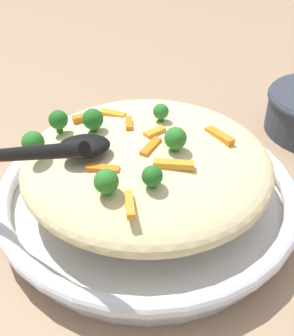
# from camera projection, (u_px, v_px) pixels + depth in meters

# --- Properties ---
(ground_plane) EXTENTS (2.40, 2.40, 0.00)m
(ground_plane) POSITION_uv_depth(u_px,v_px,m) (147.00, 209.00, 0.54)
(ground_plane) COLOR #9E7F60
(serving_bowl) EXTENTS (0.37, 0.37, 0.05)m
(serving_bowl) POSITION_uv_depth(u_px,v_px,m) (147.00, 194.00, 0.52)
(serving_bowl) COLOR silver
(serving_bowl) RESTS_ON ground_plane
(pasta_mound) EXTENTS (0.29, 0.29, 0.07)m
(pasta_mound) POSITION_uv_depth(u_px,v_px,m) (147.00, 162.00, 0.50)
(pasta_mound) COLOR beige
(pasta_mound) RESTS_ON serving_bowl
(carrot_piece_0) EXTENTS (0.01, 0.04, 0.01)m
(carrot_piece_0) POSITION_uv_depth(u_px,v_px,m) (130.00, 205.00, 0.39)
(carrot_piece_0) COLOR orange
(carrot_piece_0) RESTS_ON pasta_mound
(carrot_piece_1) EXTENTS (0.01, 0.03, 0.01)m
(carrot_piece_1) POSITION_uv_depth(u_px,v_px,m) (129.00, 124.00, 0.50)
(carrot_piece_1) COLOR orange
(carrot_piece_1) RESTS_ON pasta_mound
(carrot_piece_2) EXTENTS (0.03, 0.01, 0.01)m
(carrot_piece_2) POSITION_uv_depth(u_px,v_px,m) (84.00, 118.00, 0.52)
(carrot_piece_2) COLOR orange
(carrot_piece_2) RESTS_ON pasta_mound
(carrot_piece_3) EXTENTS (0.03, 0.03, 0.01)m
(carrot_piece_3) POSITION_uv_depth(u_px,v_px,m) (149.00, 147.00, 0.46)
(carrot_piece_3) COLOR orange
(carrot_piece_3) RESTS_ON pasta_mound
(carrot_piece_4) EXTENTS (0.04, 0.02, 0.01)m
(carrot_piece_4) POSITION_uv_depth(u_px,v_px,m) (174.00, 164.00, 0.43)
(carrot_piece_4) COLOR orange
(carrot_piece_4) RESTS_ON pasta_mound
(carrot_piece_5) EXTENTS (0.04, 0.02, 0.01)m
(carrot_piece_5) POSITION_uv_depth(u_px,v_px,m) (103.00, 169.00, 0.43)
(carrot_piece_5) COLOR orange
(carrot_piece_5) RESTS_ON pasta_mound
(carrot_piece_6) EXTENTS (0.03, 0.03, 0.01)m
(carrot_piece_6) POSITION_uv_depth(u_px,v_px,m) (113.00, 114.00, 0.53)
(carrot_piece_6) COLOR orange
(carrot_piece_6) RESTS_ON pasta_mound
(carrot_piece_7) EXTENTS (0.03, 0.04, 0.01)m
(carrot_piece_7) POSITION_uv_depth(u_px,v_px,m) (219.00, 136.00, 0.48)
(carrot_piece_7) COLOR orange
(carrot_piece_7) RESTS_ON pasta_mound
(carrot_piece_8) EXTENTS (0.03, 0.02, 0.01)m
(carrot_piece_8) POSITION_uv_depth(u_px,v_px,m) (155.00, 133.00, 0.48)
(carrot_piece_8) COLOR orange
(carrot_piece_8) RESTS_ON pasta_mound
(broccoli_floret_0) EXTENTS (0.02, 0.02, 0.02)m
(broccoli_floret_0) POSITION_uv_depth(u_px,v_px,m) (161.00, 112.00, 0.50)
(broccoli_floret_0) COLOR #296820
(broccoli_floret_0) RESTS_ON pasta_mound
(broccoli_floret_1) EXTENTS (0.02, 0.02, 0.03)m
(broccoli_floret_1) POSITION_uv_depth(u_px,v_px,m) (106.00, 182.00, 0.40)
(broccoli_floret_1) COLOR #296820
(broccoli_floret_1) RESTS_ON pasta_mound
(broccoli_floret_2) EXTENTS (0.02, 0.02, 0.03)m
(broccoli_floret_2) POSITION_uv_depth(u_px,v_px,m) (58.00, 120.00, 0.49)
(broccoli_floret_2) COLOR #205B1C
(broccoli_floret_2) RESTS_ON pasta_mound
(broccoli_floret_3) EXTENTS (0.02, 0.02, 0.03)m
(broccoli_floret_3) POSITION_uv_depth(u_px,v_px,m) (175.00, 138.00, 0.45)
(broccoli_floret_3) COLOR #296820
(broccoli_floret_3) RESTS_ON pasta_mound
(broccoli_floret_4) EXTENTS (0.02, 0.02, 0.03)m
(broccoli_floret_4) POSITION_uv_depth(u_px,v_px,m) (152.00, 176.00, 0.40)
(broccoli_floret_4) COLOR #205B1C
(broccoli_floret_4) RESTS_ON pasta_mound
(broccoli_floret_5) EXTENTS (0.02, 0.02, 0.03)m
(broccoli_floret_5) POSITION_uv_depth(u_px,v_px,m) (93.00, 119.00, 0.48)
(broccoli_floret_5) COLOR #205B1C
(broccoli_floret_5) RESTS_ON pasta_mound
(broccoli_floret_6) EXTENTS (0.02, 0.02, 0.03)m
(broccoli_floret_6) POSITION_uv_depth(u_px,v_px,m) (33.00, 143.00, 0.45)
(broccoli_floret_6) COLOR #296820
(broccoli_floret_6) RESTS_ON pasta_mound
(serving_spoon) EXTENTS (0.16, 0.15, 0.09)m
(serving_spoon) POSITION_uv_depth(u_px,v_px,m) (59.00, 149.00, 0.41)
(serving_spoon) COLOR black
(serving_spoon) RESTS_ON pasta_mound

